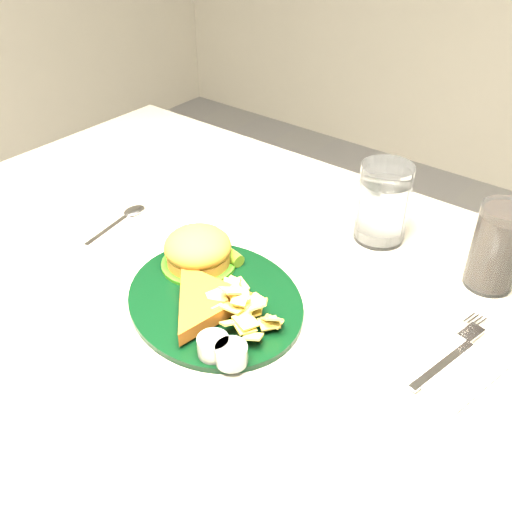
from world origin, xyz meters
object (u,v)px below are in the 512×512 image
(water_glass, at_px, (383,203))
(cola_glass, at_px, (497,247))
(table, at_px, (237,446))
(dinner_plate, at_px, (214,285))
(fork_napkin, at_px, (445,361))

(water_glass, distance_m, cola_glass, 0.18)
(table, height_order, cola_glass, cola_glass)
(dinner_plate, xyz_separation_m, fork_napkin, (0.29, 0.09, -0.03))
(water_glass, height_order, cola_glass, same)
(cola_glass, xyz_separation_m, fork_napkin, (0.02, -0.18, -0.06))
(table, bearing_deg, fork_napkin, 7.26)
(table, relative_size, fork_napkin, 8.03)
(cola_glass, distance_m, fork_napkin, 0.19)
(cola_glass, bearing_deg, water_glass, 177.06)
(cola_glass, relative_size, fork_napkin, 0.83)
(table, height_order, fork_napkin, fork_napkin)
(water_glass, distance_m, fork_napkin, 0.28)
(water_glass, xyz_separation_m, cola_glass, (0.18, -0.01, -0.00))
(table, distance_m, cola_glass, 0.57)
(dinner_plate, distance_m, fork_napkin, 0.30)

